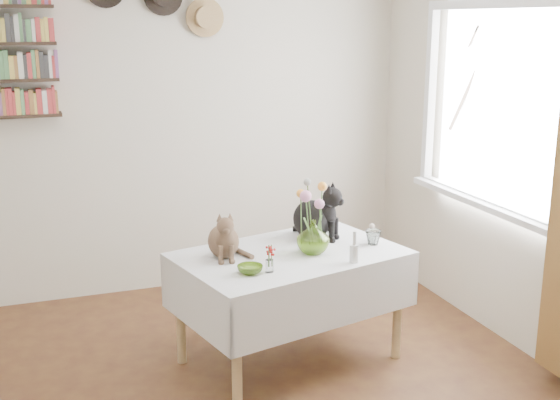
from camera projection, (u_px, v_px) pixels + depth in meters
name	position (u px, v px, depth m)	size (l,w,h in m)	color
room	(231.00, 200.00, 3.14)	(4.08, 4.58, 2.58)	brown
window	(492.00, 123.00, 4.47)	(0.12, 1.52, 1.32)	white
dining_table	(290.00, 280.00, 4.20)	(1.46, 1.12, 0.69)	white
tabby_cat	(223.00, 233.00, 4.05)	(0.20, 0.25, 0.29)	brown
black_cat	(312.00, 209.00, 4.40)	(0.25, 0.32, 0.37)	black
flower_vase	(313.00, 237.00, 4.12)	(0.19, 0.19, 0.20)	#9FC846
green_bowl	(250.00, 269.00, 3.81)	(0.14, 0.14, 0.04)	#9FC846
drinking_glass	(373.00, 237.00, 4.29)	(0.10, 0.10, 0.09)	white
candlestick	(354.00, 252.00, 3.98)	(0.05, 0.05, 0.18)	white
berry_jar	(270.00, 258.00, 3.82)	(0.04, 0.04, 0.17)	white
porcelain_figurine	(372.00, 233.00, 4.38)	(0.06, 0.06, 0.11)	white
flower_bouquet	(313.00, 196.00, 4.08)	(0.17, 0.12, 0.39)	#4C7233
wall_hats	(159.00, 0.00, 4.94)	(0.98, 0.09, 0.48)	black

